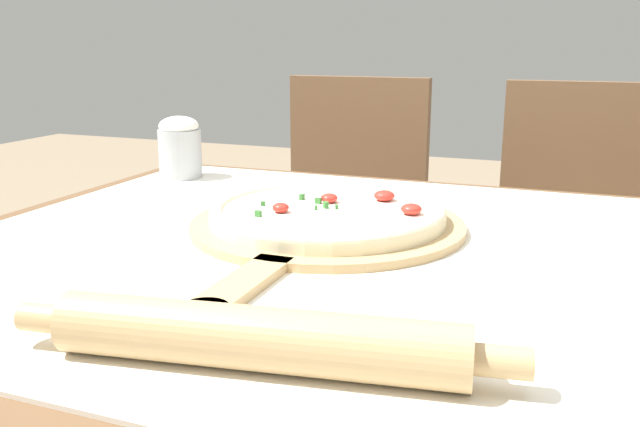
{
  "coord_description": "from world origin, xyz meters",
  "views": [
    {
      "loc": [
        0.29,
        -0.81,
        1.0
      ],
      "look_at": [
        -0.04,
        0.05,
        0.76
      ],
      "focal_mm": 38.0,
      "sensor_mm": 36.0,
      "label": 1
    }
  ],
  "objects_px": {
    "pizza_peel": "(323,228)",
    "rolling_pin": "(258,338)",
    "chair_left": "(347,224)",
    "chair_right": "(577,247)",
    "flour_cup": "(180,147)",
    "pizza": "(328,212)"
  },
  "relations": [
    {
      "from": "chair_right",
      "to": "flour_cup",
      "type": "xyz_separation_m",
      "value": [
        -0.75,
        -0.5,
        0.27
      ]
    },
    {
      "from": "chair_left",
      "to": "pizza",
      "type": "bearing_deg",
      "value": -73.55
    },
    {
      "from": "pizza_peel",
      "to": "chair_right",
      "type": "relative_size",
      "value": 0.63
    },
    {
      "from": "rolling_pin",
      "to": "chair_left",
      "type": "xyz_separation_m",
      "value": [
        -0.32,
        1.17,
        -0.23
      ]
    },
    {
      "from": "pizza_peel",
      "to": "rolling_pin",
      "type": "distance_m",
      "value": 0.42
    },
    {
      "from": "flour_cup",
      "to": "pizza",
      "type": "bearing_deg",
      "value": -31.44
    },
    {
      "from": "chair_right",
      "to": "flour_cup",
      "type": "distance_m",
      "value": 0.94
    },
    {
      "from": "pizza_peel",
      "to": "pizza",
      "type": "height_order",
      "value": "pizza"
    },
    {
      "from": "chair_left",
      "to": "flour_cup",
      "type": "height_order",
      "value": "chair_left"
    },
    {
      "from": "pizza",
      "to": "flour_cup",
      "type": "distance_m",
      "value": 0.48
    },
    {
      "from": "chair_left",
      "to": "chair_right",
      "type": "bearing_deg",
      "value": -0.31
    },
    {
      "from": "chair_left",
      "to": "rolling_pin",
      "type": "bearing_deg",
      "value": -74.96
    },
    {
      "from": "chair_right",
      "to": "flour_cup",
      "type": "relative_size",
      "value": 7.43
    },
    {
      "from": "pizza_peel",
      "to": "rolling_pin",
      "type": "height_order",
      "value": "rolling_pin"
    },
    {
      "from": "pizza_peel",
      "to": "pizza",
      "type": "xyz_separation_m",
      "value": [
        0.0,
        0.02,
        0.02
      ]
    },
    {
      "from": "pizza_peel",
      "to": "pizza",
      "type": "distance_m",
      "value": 0.03
    },
    {
      "from": "pizza_peel",
      "to": "chair_left",
      "type": "bearing_deg",
      "value": 106.36
    },
    {
      "from": "pizza",
      "to": "rolling_pin",
      "type": "relative_size",
      "value": 0.78
    },
    {
      "from": "pizza",
      "to": "rolling_pin",
      "type": "xyz_separation_m",
      "value": [
        0.1,
        -0.42,
        0.0
      ]
    },
    {
      "from": "rolling_pin",
      "to": "chair_right",
      "type": "distance_m",
      "value": 1.22
    },
    {
      "from": "rolling_pin",
      "to": "chair_left",
      "type": "relative_size",
      "value": 0.48
    },
    {
      "from": "pizza",
      "to": "chair_left",
      "type": "xyz_separation_m",
      "value": [
        -0.22,
        0.74,
        -0.23
      ]
    }
  ]
}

